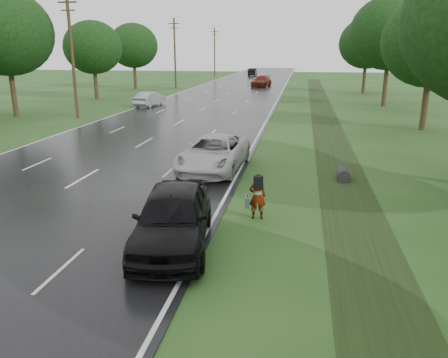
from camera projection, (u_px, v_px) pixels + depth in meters
road at (225, 96)px, 54.52m from camera, size 14.00×180.00×0.04m
edge_stripe_east at (279, 97)px, 53.38m from camera, size 0.12×180.00×0.01m
edge_stripe_west at (173, 95)px, 55.64m from camera, size 0.12×180.00×0.01m
center_line at (225, 96)px, 54.51m from camera, size 0.12×180.00×0.01m
drainage_ditch at (331, 140)px, 27.77m from camera, size 2.20×120.00×0.56m
utility_pole_mid at (72, 55)px, 35.70m from camera, size 1.60×0.26×10.00m
utility_pole_far at (175, 52)px, 64.02m from camera, size 1.60×0.26×10.00m
utility_pole_distant at (215, 52)px, 92.34m from camera, size 1.60×0.26×10.00m
tree_east_c at (433, 41)px, 29.91m from camera, size 7.00×7.00×9.29m
tree_east_d at (391, 33)px, 42.91m from camera, size 8.00×8.00×10.76m
tree_east_f at (367, 43)px, 56.40m from camera, size 7.20×7.20×9.62m
tree_west_c at (5, 33)px, 36.18m from camera, size 7.80×7.80×10.43m
tree_west_d at (93, 47)px, 49.58m from camera, size 6.60×6.60×8.80m
tree_west_f at (133, 46)px, 62.80m from camera, size 7.00×7.00×9.29m
pedestrian at (257, 196)px, 14.80m from camera, size 0.77×0.61×1.59m
white_pickup at (214, 153)px, 20.83m from camera, size 2.99×5.92×1.60m
dark_sedan at (173, 217)px, 12.67m from camera, size 2.85×5.43×1.76m
silver_sedan at (150, 99)px, 44.61m from camera, size 2.25×4.56×1.44m
far_car_red at (261, 81)px, 68.20m from camera, size 3.17×5.89×1.62m
far_car_dark at (253, 72)px, 96.42m from camera, size 1.73×4.82×1.58m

